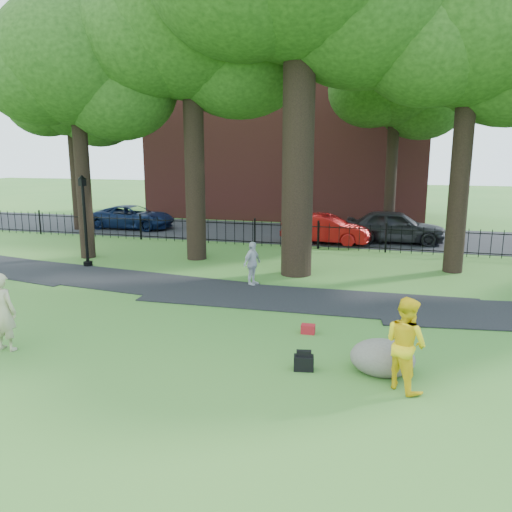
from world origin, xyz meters
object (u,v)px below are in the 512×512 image
(boulder, at_px, (382,355))
(red_sedan, at_px, (326,229))
(man, at_px, (406,344))
(lamppost, at_px, (85,222))
(woman, at_px, (3,312))

(boulder, xyz_separation_m, red_sedan, (-3.15, 14.11, 0.32))
(boulder, bearing_deg, man, -54.61)
(man, height_order, lamppost, lamppost)
(woman, distance_m, red_sedan, 16.01)
(red_sedan, bearing_deg, woman, 167.55)
(woman, xyz_separation_m, lamppost, (-3.15, 7.72, 0.84))
(lamppost, height_order, red_sedan, lamppost)
(woman, distance_m, man, 8.59)
(woman, distance_m, boulder, 8.25)
(boulder, xyz_separation_m, lamppost, (-11.31, 6.63, 1.35))
(woman, height_order, boulder, woman)
(woman, bearing_deg, lamppost, -65.38)
(red_sedan, bearing_deg, boulder, -161.62)
(lamppost, bearing_deg, man, -12.03)
(man, bearing_deg, lamppost, 13.00)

